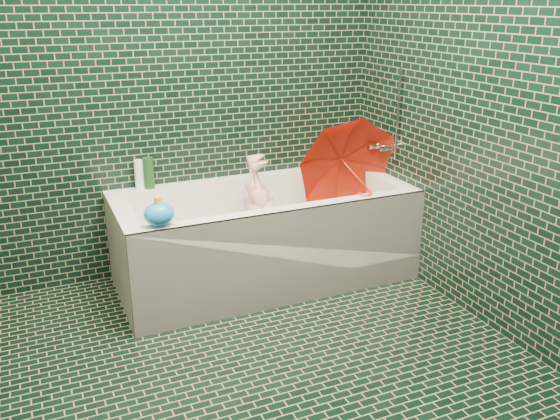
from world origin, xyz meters
name	(u,v)px	position (x,y,z in m)	size (l,w,h in m)	color
floor	(258,393)	(0.00, 0.00, 0.00)	(2.80, 2.80, 0.00)	black
wall_back	(163,64)	(0.00, 1.40, 1.25)	(2.80, 2.80, 0.00)	black
wall_right	(529,82)	(1.30, 0.00, 1.25)	(2.80, 2.80, 0.00)	black
bathtub	(265,246)	(0.45, 1.01, 0.21)	(1.70, 0.75, 0.55)	white
bath_mat	(264,254)	(0.45, 1.02, 0.16)	(1.35, 0.47, 0.01)	#4ECF29
water	(264,231)	(0.45, 1.02, 0.30)	(1.48, 0.53, 0.00)	silver
faucet	(387,141)	(1.26, 1.02, 0.77)	(0.18, 0.19, 0.55)	silver
child	(267,232)	(0.46, 0.99, 0.31)	(0.32, 0.21, 0.88)	#E09E8C
umbrella	(355,175)	(1.01, 0.95, 0.60)	(0.61, 0.61, 0.54)	red
soap_bottle_a	(356,163)	(1.25, 1.35, 0.55)	(0.10, 0.10, 0.27)	white
soap_bottle_b	(342,164)	(1.15, 1.35, 0.55)	(0.09, 0.10, 0.21)	#431B68
soap_bottle_c	(349,164)	(1.20, 1.34, 0.55)	(0.13, 0.13, 0.17)	#134218
bottle_right_tall	(326,148)	(1.03, 1.37, 0.67)	(0.06, 0.06, 0.24)	#134218
bottle_right_pump	(354,149)	(1.25, 1.37, 0.64)	(0.05, 0.05, 0.19)	silver
bottle_left_tall	(149,173)	(-0.14, 1.34, 0.64)	(0.06, 0.06, 0.18)	#134218
bottle_left_short	(139,175)	(-0.19, 1.36, 0.64)	(0.05, 0.05, 0.17)	white
rubber_duck	(335,159)	(1.09, 1.34, 0.59)	(0.12, 0.10, 0.10)	yellow
bath_toy	(159,214)	(-0.22, 0.71, 0.61)	(0.19, 0.17, 0.15)	#1789D6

